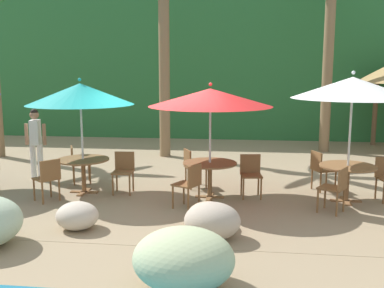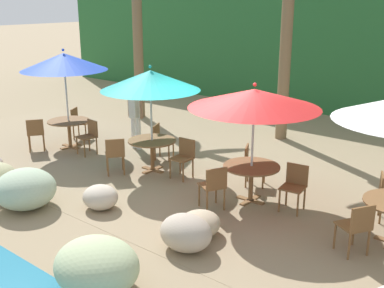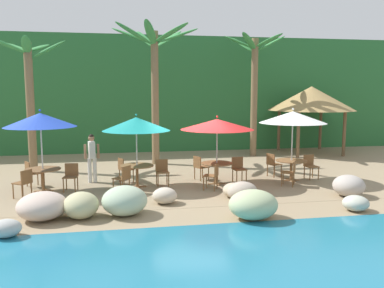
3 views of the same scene
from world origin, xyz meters
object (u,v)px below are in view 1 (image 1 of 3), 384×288
Objects in this scene: palm_tree_second at (164,14)px; umbrella_teal at (80,94)px; dining_table_teal at (83,165)px; umbrella_red at (210,97)px; palm_tree_third at (329,27)px; chair_white_left at (336,186)px; waiter_in_white at (36,139)px; umbrella_white at (353,88)px; chair_teal_seaward at (124,169)px; chair_red_inland at (192,165)px; chair_teal_left at (48,177)px; chair_red_seaward at (251,172)px; dining_table_red at (210,168)px; chair_white_inland at (320,168)px; chair_teal_inland at (77,162)px; dining_table_white at (348,172)px; chair_red_left at (190,183)px.

umbrella_teal is at bearing -103.19° from palm_tree_second.
umbrella_teal is 1.49m from dining_table_teal.
palm_tree_third is (3.21, 5.71, 1.84)m from umbrella_red.
waiter_in_white is (-6.58, 1.74, 0.47)m from chair_white_left.
palm_tree_second is (-4.44, 4.22, 1.91)m from umbrella_white.
chair_teal_seaward is 1.00× the size of chair_red_inland.
umbrella_red is at bearing 162.83° from chair_white_left.
chair_teal_left is 1.00× the size of chair_red_seaward.
palm_tree_second reaches higher than dining_table_red.
umbrella_red is 2.86× the size of chair_red_inland.
dining_table_teal is 5.09m from chair_white_inland.
palm_tree_second reaches higher than chair_white_left.
palm_tree_third is (0.84, 6.44, 3.39)m from chair_white_left.
umbrella_teal is 1.44× the size of waiter_in_white.
dining_table_teal is 1.26× the size of chair_white_left.
chair_red_inland and chair_white_inland have the same top height.
palm_tree_second is 5.14m from palm_tree_third.
palm_tree_second is at bearing 67.88° from chair_teal_inland.
dining_table_white is at bearing -12.07° from chair_red_inland.
dining_table_teal is (0.00, -0.00, -1.49)m from umbrella_teal.
chair_white_inland is (2.64, 1.60, 0.00)m from chair_red_left.
chair_red_inland is 1.00× the size of chair_white_inland.
umbrella_white is 0.44× the size of palm_tree_second.
chair_red_left is at bearing -111.40° from umbrella_red.
dining_table_red is at bearing -179.09° from umbrella_white.
dining_table_red is 4.34m from waiter_in_white.
chair_teal_seaward reaches higher than dining_table_teal.
chair_white_inland is 0.15× the size of palm_tree_second.
chair_red_inland is 0.15× the size of palm_tree_second.
chair_teal_seaward is at bearing -132.50° from palm_tree_third.
dining_table_white is 0.65× the size of waiter_in_white.
palm_tree_third reaches higher than chair_red_left.
umbrella_teal is at bearing -60.16° from chair_teal_inland.
chair_red_seaward is 5.13m from waiter_in_white.
umbrella_teal is 2.22× the size of dining_table_teal.
palm_tree_third is at bearing 53.63° from chair_red_inland.
dining_table_teal is at bearing 160.69° from chair_red_left.
palm_tree_second reaches higher than chair_red_seaward.
umbrella_white is 6.42m from palm_tree_second.
chair_white_inland is (2.78, 0.08, 0.00)m from chair_red_inland.
palm_tree_second is at bearing 111.86° from umbrella_red.
chair_red_inland is at bearing -1.25° from chair_teal_inland.
dining_table_teal is 1.83m from waiter_in_white.
waiter_in_white is (-1.51, 0.96, -1.12)m from umbrella_teal.
dining_table_red is (3.15, 0.68, 0.10)m from chair_teal_left.
chair_red_inland is at bearing 16.92° from dining_table_teal.
chair_red_inland is 5.25m from palm_tree_second.
palm_tree_second is (-1.71, 4.26, 3.56)m from dining_table_red.
dining_table_red is at bearing 68.60° from chair_red_left.
chair_red_seaward is 1.80m from chair_white_left.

